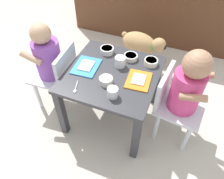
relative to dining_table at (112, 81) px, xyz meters
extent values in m
plane|color=beige|center=(0.00, 0.00, -0.36)|extent=(7.00, 7.00, 0.00)
cube|color=#333338|center=(0.00, 0.00, 0.06)|extent=(0.57, 0.57, 0.03)
cube|color=#333338|center=(-0.26, -0.25, -0.15)|extent=(0.04, 0.04, 0.40)
cube|color=#333338|center=(0.26, -0.25, -0.15)|extent=(0.04, 0.04, 0.40)
cube|color=#333338|center=(-0.26, 0.25, -0.15)|extent=(0.04, 0.04, 0.40)
cube|color=#333338|center=(0.26, 0.25, -0.15)|extent=(0.04, 0.04, 0.40)
cube|color=silver|center=(-0.46, -0.02, -0.07)|extent=(0.30, 0.30, 0.02)
cube|color=silver|center=(-0.33, -0.01, 0.04)|extent=(0.04, 0.27, 0.22)
cylinder|color=purple|center=(-0.46, -0.02, 0.07)|extent=(0.18, 0.18, 0.27)
sphere|color=tan|center=(-0.47, -0.02, 0.26)|extent=(0.13, 0.13, 0.13)
cylinder|color=silver|center=(-0.56, 0.07, -0.22)|extent=(0.03, 0.03, 0.27)
cylinder|color=silver|center=(-0.55, -0.13, -0.22)|extent=(0.03, 0.03, 0.27)
cylinder|color=silver|center=(-0.36, 0.08, -0.22)|extent=(0.03, 0.03, 0.27)
cylinder|color=silver|center=(-0.35, -0.12, -0.22)|extent=(0.03, 0.03, 0.27)
cylinder|color=tan|center=(-0.51, 0.07, 0.13)|extent=(0.15, 0.05, 0.09)
cylinder|color=tan|center=(-0.50, -0.12, 0.13)|extent=(0.15, 0.05, 0.09)
cube|color=silver|center=(0.46, 0.02, -0.07)|extent=(0.31, 0.31, 0.02)
cube|color=silver|center=(0.33, 0.03, 0.04)|extent=(0.05, 0.27, 0.22)
cylinder|color=#D83F7F|center=(0.46, 0.02, 0.07)|extent=(0.18, 0.18, 0.27)
sphere|color=#A87A5B|center=(0.47, 0.02, 0.27)|extent=(0.16, 0.16, 0.16)
cylinder|color=silver|center=(0.54, -0.09, -0.22)|extent=(0.03, 0.03, 0.27)
cylinder|color=silver|center=(0.57, 0.11, -0.22)|extent=(0.03, 0.03, 0.27)
cylinder|color=silver|center=(0.35, -0.07, -0.22)|extent=(0.03, 0.03, 0.27)
cylinder|color=silver|center=(0.37, 0.13, -0.22)|extent=(0.03, 0.03, 0.27)
cylinder|color=#A87A5B|center=(0.49, -0.09, 0.13)|extent=(0.15, 0.06, 0.09)
cylinder|color=#A87A5B|center=(0.52, 0.11, 0.13)|extent=(0.15, 0.06, 0.09)
ellipsoid|color=tan|center=(-0.01, 0.69, -0.14)|extent=(0.35, 0.24, 0.19)
sphere|color=tan|center=(0.17, 0.66, -0.09)|extent=(0.12, 0.12, 0.12)
sphere|color=black|center=(0.21, 0.65, -0.10)|extent=(0.05, 0.05, 0.05)
torus|color=green|center=(0.14, 0.66, -0.11)|extent=(0.05, 0.11, 0.10)
sphere|color=tan|center=(-0.16, 0.72, -0.10)|extent=(0.05, 0.05, 0.05)
cylinder|color=tan|center=(0.06, 0.62, -0.29)|extent=(0.04, 0.04, 0.14)
cylinder|color=tan|center=(0.08, 0.73, -0.29)|extent=(0.04, 0.04, 0.14)
cylinder|color=tan|center=(-0.11, 0.65, -0.29)|extent=(0.04, 0.04, 0.14)
cylinder|color=tan|center=(-0.09, 0.76, -0.29)|extent=(0.04, 0.04, 0.14)
cube|color=#388CD8|center=(-0.18, -0.01, 0.08)|extent=(0.17, 0.20, 0.01)
cube|color=white|center=(-0.18, -0.01, 0.08)|extent=(0.09, 0.11, 0.01)
cube|color=orange|center=(0.18, -0.01, 0.08)|extent=(0.15, 0.18, 0.01)
cube|color=white|center=(0.18, -0.01, 0.08)|extent=(0.08, 0.10, 0.01)
cylinder|color=white|center=(0.02, 0.08, 0.11)|extent=(0.07, 0.07, 0.07)
cylinder|color=silver|center=(0.02, 0.08, 0.09)|extent=(0.06, 0.06, 0.04)
cylinder|color=white|center=(0.08, -0.18, 0.10)|extent=(0.06, 0.06, 0.06)
cylinder|color=silver|center=(0.08, -0.18, 0.09)|extent=(0.05, 0.05, 0.04)
cylinder|color=silver|center=(0.00, -0.10, 0.09)|extent=(0.08, 0.08, 0.04)
cylinder|color=#B26633|center=(0.00, -0.10, 0.11)|extent=(0.07, 0.07, 0.01)
cylinder|color=silver|center=(-0.11, 0.19, 0.09)|extent=(0.09, 0.09, 0.04)
cylinder|color=#D84C33|center=(-0.11, 0.19, 0.11)|extent=(0.08, 0.08, 0.01)
cylinder|color=silver|center=(0.06, 0.18, 0.09)|extent=(0.09, 0.09, 0.03)
cylinder|color=#4C8C33|center=(0.06, 0.18, 0.10)|extent=(0.08, 0.08, 0.01)
cylinder|color=silver|center=(0.20, 0.18, 0.09)|extent=(0.09, 0.09, 0.04)
cylinder|color=#D84C33|center=(0.20, 0.18, 0.10)|extent=(0.07, 0.07, 0.01)
cylinder|color=silver|center=(-0.15, -0.18, 0.07)|extent=(0.03, 0.07, 0.01)
ellipsoid|color=silver|center=(-0.14, -0.23, 0.07)|extent=(0.03, 0.03, 0.01)
camera|label=1|loc=(0.38, -0.96, 0.99)|focal=35.17mm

